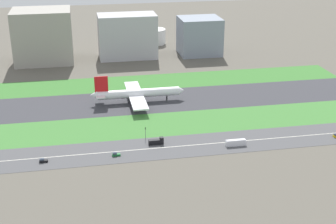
{
  "coord_description": "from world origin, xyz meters",
  "views": [
    {
      "loc": [
        -60.93,
        -309.44,
        118.94
      ],
      "look_at": [
        -9.01,
        -36.5,
        6.0
      ],
      "focal_mm": 51.81,
      "sensor_mm": 36.0,
      "label": 1
    }
  ],
  "objects_px": {
    "bus_0": "(236,143)",
    "terminal_building": "(43,36)",
    "hangar_building": "(127,36)",
    "fuel_tank_centre": "(154,36)",
    "car_2": "(116,154)",
    "traffic_light": "(145,132)",
    "car_1": "(43,161)",
    "truck_0": "(156,142)",
    "office_tower": "(199,36)",
    "fuel_tank_west": "(126,36)",
    "airliner": "(136,93)"
  },
  "relations": [
    {
      "from": "fuel_tank_centre",
      "to": "truck_0",
      "type": "bearing_deg",
      "value": -98.96
    },
    {
      "from": "office_tower",
      "to": "hangar_building",
      "type": "bearing_deg",
      "value": 180.0
    },
    {
      "from": "truck_0",
      "to": "hangar_building",
      "type": "distance_m",
      "value": 182.91
    },
    {
      "from": "bus_0",
      "to": "traffic_light",
      "type": "xyz_separation_m",
      "value": [
        -48.14,
        17.99,
        2.47
      ]
    },
    {
      "from": "office_tower",
      "to": "fuel_tank_centre",
      "type": "bearing_deg",
      "value": 127.65
    },
    {
      "from": "hangar_building",
      "to": "fuel_tank_centre",
      "type": "bearing_deg",
      "value": 55.13
    },
    {
      "from": "car_2",
      "to": "terminal_building",
      "type": "xyz_separation_m",
      "value": [
        -44.81,
        192.0,
        21.75
      ]
    },
    {
      "from": "car_1",
      "to": "fuel_tank_centre",
      "type": "relative_size",
      "value": 0.2
    },
    {
      "from": "truck_0",
      "to": "office_tower",
      "type": "relative_size",
      "value": 0.23
    },
    {
      "from": "terminal_building",
      "to": "traffic_light",
      "type": "bearing_deg",
      "value": -69.98
    },
    {
      "from": "fuel_tank_west",
      "to": "car_1",
      "type": "bearing_deg",
      "value": -106.2
    },
    {
      "from": "truck_0",
      "to": "fuel_tank_centre",
      "type": "xyz_separation_m",
      "value": [
        35.8,
        227.0,
        5.7
      ]
    },
    {
      "from": "truck_0",
      "to": "office_tower",
      "type": "xyz_separation_m",
      "value": [
        70.52,
        182.0,
        15.0
      ]
    },
    {
      "from": "traffic_light",
      "to": "fuel_tank_centre",
      "type": "xyz_separation_m",
      "value": [
        40.84,
        219.01,
        3.08
      ]
    },
    {
      "from": "car_1",
      "to": "terminal_building",
      "type": "distance_m",
      "value": 193.36
    },
    {
      "from": "car_1",
      "to": "bus_0",
      "type": "distance_m",
      "value": 104.45
    },
    {
      "from": "car_2",
      "to": "bus_0",
      "type": "relative_size",
      "value": 0.38
    },
    {
      "from": "hangar_building",
      "to": "car_1",
      "type": "bearing_deg",
      "value": -108.92
    },
    {
      "from": "hangar_building",
      "to": "fuel_tank_centre",
      "type": "relative_size",
      "value": 2.27
    },
    {
      "from": "bus_0",
      "to": "fuel_tank_centre",
      "type": "distance_m",
      "value": 237.18
    },
    {
      "from": "traffic_light",
      "to": "terminal_building",
      "type": "height_order",
      "value": "terminal_building"
    },
    {
      "from": "traffic_light",
      "to": "fuel_tank_west",
      "type": "relative_size",
      "value": 0.41
    },
    {
      "from": "hangar_building",
      "to": "car_2",
      "type": "bearing_deg",
      "value": -98.32
    },
    {
      "from": "car_1",
      "to": "terminal_building",
      "type": "relative_size",
      "value": 0.09
    },
    {
      "from": "bus_0",
      "to": "car_1",
      "type": "bearing_deg",
      "value": 0.0
    },
    {
      "from": "car_1",
      "to": "hangar_building",
      "type": "xyz_separation_m",
      "value": [
        65.8,
        192.0,
        18.46
      ]
    },
    {
      "from": "terminal_building",
      "to": "fuel_tank_west",
      "type": "distance_m",
      "value": 89.34
    },
    {
      "from": "fuel_tank_west",
      "to": "truck_0",
      "type": "bearing_deg",
      "value": -91.89
    },
    {
      "from": "car_1",
      "to": "bus_0",
      "type": "xyz_separation_m",
      "value": [
        104.45,
        0.0,
        0.9
      ]
    },
    {
      "from": "car_1",
      "to": "truck_0",
      "type": "relative_size",
      "value": 0.52
    },
    {
      "from": "office_tower",
      "to": "car_2",
      "type": "bearing_deg",
      "value": -116.12
    },
    {
      "from": "car_1",
      "to": "fuel_tank_centre",
      "type": "height_order",
      "value": "fuel_tank_centre"
    },
    {
      "from": "car_2",
      "to": "fuel_tank_west",
      "type": "distance_m",
      "value": 239.16
    },
    {
      "from": "office_tower",
      "to": "fuel_tank_centre",
      "type": "height_order",
      "value": "office_tower"
    },
    {
      "from": "car_1",
      "to": "truck_0",
      "type": "height_order",
      "value": "truck_0"
    },
    {
      "from": "hangar_building",
      "to": "fuel_tank_centre",
      "type": "xyz_separation_m",
      "value": [
        31.36,
        45.0,
        -12.02
      ]
    },
    {
      "from": "terminal_building",
      "to": "fuel_tank_west",
      "type": "bearing_deg",
      "value": 30.66
    },
    {
      "from": "traffic_light",
      "to": "hangar_building",
      "type": "distance_m",
      "value": 174.92
    },
    {
      "from": "car_1",
      "to": "traffic_light",
      "type": "distance_m",
      "value": 59.22
    },
    {
      "from": "fuel_tank_centre",
      "to": "car_1",
      "type": "bearing_deg",
      "value": -112.29
    },
    {
      "from": "truck_0",
      "to": "office_tower",
      "type": "height_order",
      "value": "office_tower"
    },
    {
      "from": "airliner",
      "to": "traffic_light",
      "type": "relative_size",
      "value": 9.03
    },
    {
      "from": "terminal_building",
      "to": "truck_0",
      "type": "bearing_deg",
      "value": -69.39
    },
    {
      "from": "car_2",
      "to": "office_tower",
      "type": "height_order",
      "value": "office_tower"
    },
    {
      "from": "car_2",
      "to": "truck_0",
      "type": "bearing_deg",
      "value": -157.06
    },
    {
      "from": "truck_0",
      "to": "hangar_building",
      "type": "height_order",
      "value": "hangar_building"
    },
    {
      "from": "airliner",
      "to": "truck_0",
      "type": "xyz_separation_m",
      "value": [
        2.63,
        -68.0,
        -4.56
      ]
    },
    {
      "from": "bus_0",
      "to": "terminal_building",
      "type": "distance_m",
      "value": 223.02
    },
    {
      "from": "car_1",
      "to": "hangar_building",
      "type": "bearing_deg",
      "value": -108.92
    },
    {
      "from": "traffic_light",
      "to": "office_tower",
      "type": "bearing_deg",
      "value": 66.53
    }
  ]
}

